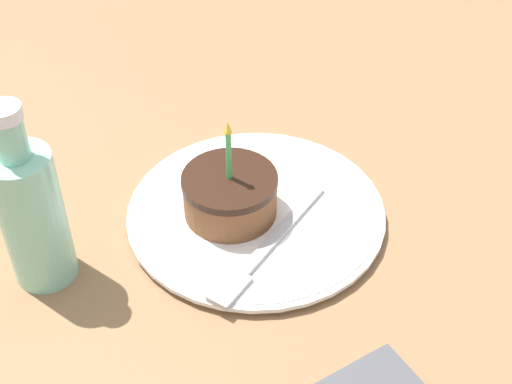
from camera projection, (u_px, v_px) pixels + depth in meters
name	position (u px, v px, depth m)	size (l,w,h in m)	color
ground_plane	(249.00, 241.00, 0.78)	(2.40, 2.40, 0.04)	olive
plate	(256.00, 213.00, 0.77)	(0.28, 0.28, 0.01)	white
cake_slice	(230.00, 195.00, 0.75)	(0.10, 0.10, 0.12)	brown
fork	(265.00, 249.00, 0.72)	(0.10, 0.19, 0.01)	#B2B2B7
bottle	(32.00, 213.00, 0.66)	(0.06, 0.06, 0.20)	#8CD1B2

